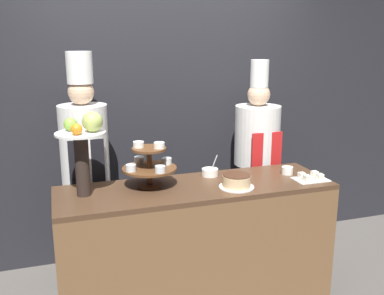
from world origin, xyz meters
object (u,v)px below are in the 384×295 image
Objects in this scene: fruit_pedestal at (83,143)px; chef_left at (85,161)px; cake_square_tray at (311,177)px; cake_round at (237,181)px; chef_center_left at (257,154)px; cup_white at (287,170)px; tiered_stand at (149,164)px; serving_bowl_far at (210,172)px.

chef_left is at bearing 86.08° from fruit_pedestal.
cake_round is at bearing 178.78° from cake_square_tray.
chef_left reaches higher than cake_round.
cake_round is at bearing -125.68° from chef_center_left.
fruit_pedestal reaches higher than cup_white.
tiered_stand is 1.16m from chef_center_left.
cup_white is (1.05, -0.04, -0.13)m from tiered_stand.
serving_bowl_far is at bearing 11.87° from tiered_stand.
cake_round is 0.52m from cup_white.
tiered_stand is at bearing -50.37° from chef_left.
chef_center_left is at bearing 24.39° from tiered_stand.
chef_left reaches higher than cake_square_tray.
chef_left is at bearing 144.56° from cake_round.
tiered_stand reaches higher than serving_bowl_far.
cake_round is 0.14× the size of chef_center_left.
serving_bowl_far reaches higher than cake_square_tray.
chef_left is (-1.45, 0.52, 0.06)m from cup_white.
cup_white is at bearing -0.14° from fruit_pedestal.
cup_white is at bearing -13.97° from serving_bowl_far.
fruit_pedestal is 1.05m from cake_round.
fruit_pedestal is 3.52× the size of serving_bowl_far.
serving_bowl_far is at bearing -23.19° from chef_left.
chef_center_left is at bearing 0.00° from chef_left.
fruit_pedestal is 0.30× the size of chef_left.
chef_center_left reaches higher than cake_square_tray.
fruit_pedestal is 0.58m from chef_left.
cup_white reaches higher than cake_square_tray.
serving_bowl_far is at bearing 8.62° from fruit_pedestal.
chef_center_left is at bearing 97.42° from cake_square_tray.
cake_square_tray is 0.73m from serving_bowl_far.
fruit_pedestal is 1.62m from cake_square_tray.
tiered_stand reaches higher than cake_square_tray.
cake_round is 1.01× the size of cake_square_tray.
serving_bowl_far is 0.68m from chef_center_left.
tiered_stand is at bearing -168.13° from serving_bowl_far.
cake_round reaches higher than cup_white.
tiered_stand is 1.17m from cake_square_tray.
cake_round is 0.13× the size of chef_left.
cake_round reaches higher than cake_square_tray.
chef_left is 1.45m from chef_center_left.
chef_left reaches higher than tiered_stand.
cake_square_tray is 1.54× the size of serving_bowl_far.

